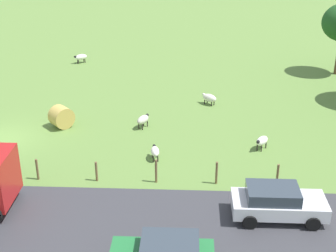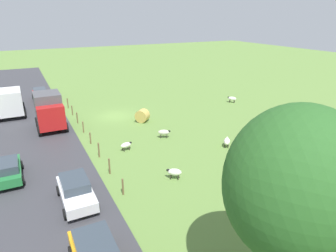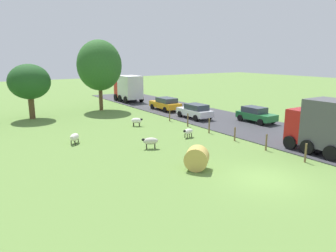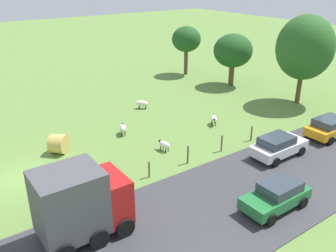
# 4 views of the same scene
# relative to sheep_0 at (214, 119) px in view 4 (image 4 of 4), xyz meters

# --- Properties ---
(ground_plane) EXTENTS (160.00, 160.00, 0.00)m
(ground_plane) POSITION_rel_sheep_0_xyz_m (-0.46, -15.40, -0.53)
(ground_plane) COLOR olive
(sheep_0) EXTENTS (1.10, 0.99, 0.79)m
(sheep_0) POSITION_rel_sheep_0_xyz_m (0.00, 0.00, 0.00)
(sheep_0) COLOR white
(sheep_0) RESTS_ON ground_plane
(sheep_1) EXTENTS (1.09, 0.61, 0.73)m
(sheep_1) POSITION_rel_sheep_0_xyz_m (1.50, -6.05, -0.03)
(sheep_1) COLOR white
(sheep_1) RESTS_ON ground_plane
(sheep_2) EXTENTS (1.12, 1.20, 0.77)m
(sheep_2) POSITION_rel_sheep_0_xyz_m (-6.75, -2.79, -0.04)
(sheep_2) COLOR silver
(sheep_2) RESTS_ON ground_plane
(sheep_3) EXTENTS (1.21, 0.93, 0.81)m
(sheep_3) POSITION_rel_sheep_0_xyz_m (-2.64, -7.09, 0.02)
(sheep_3) COLOR beige
(sheep_3) RESTS_ON ground_plane
(hay_bale_0) EXTENTS (1.71, 1.72, 1.37)m
(hay_bale_0) POSITION_rel_sheep_0_xyz_m (-2.54, -12.24, 0.15)
(hay_bale_0) COLOR tan
(hay_bale_0) RESTS_ON ground_plane
(tree_0) EXTENTS (3.48, 3.48, 5.82)m
(tree_0) POSITION_rel_sheep_0_xyz_m (-14.07, 8.04, 3.72)
(tree_0) COLOR brown
(tree_0) RESTS_ON ground_plane
(tree_1) EXTENTS (4.21, 4.21, 5.68)m
(tree_1) POSITION_rel_sheep_0_xyz_m (-7.43, 9.28, 3.30)
(tree_1) COLOR brown
(tree_1) RESTS_ON ground_plane
(tree_2) EXTENTS (5.23, 5.23, 8.33)m
(tree_2) POSITION_rel_sheep_0_xyz_m (0.62, 10.30, 4.82)
(tree_2) COLOR brown
(tree_2) RESTS_ON ground_plane
(fence_post_2) EXTENTS (0.12, 0.12, 1.22)m
(fence_post_2) POSITION_rel_sheep_0_xyz_m (3.91, -14.95, 0.07)
(fence_post_2) COLOR brown
(fence_post_2) RESTS_ON ground_plane
(fence_post_3) EXTENTS (0.12, 0.12, 1.16)m
(fence_post_3) POSITION_rel_sheep_0_xyz_m (3.91, -11.90, 0.05)
(fence_post_3) COLOR brown
(fence_post_3) RESTS_ON ground_plane
(fence_post_4) EXTENTS (0.12, 0.12, 1.08)m
(fence_post_4) POSITION_rel_sheep_0_xyz_m (3.91, -8.86, 0.01)
(fence_post_4) COLOR brown
(fence_post_4) RESTS_ON ground_plane
(fence_post_5) EXTENTS (0.12, 0.12, 1.28)m
(fence_post_5) POSITION_rel_sheep_0_xyz_m (3.91, -5.82, 0.11)
(fence_post_5) COLOR brown
(fence_post_5) RESTS_ON ground_plane
(fence_post_6) EXTENTS (0.12, 0.12, 1.23)m
(fence_post_6) POSITION_rel_sheep_0_xyz_m (3.91, -2.78, 0.08)
(fence_post_6) COLOR brown
(fence_post_6) RESTS_ON ground_plane
(fence_post_7) EXTENTS (0.12, 0.12, 1.17)m
(fence_post_7) POSITION_rel_sheep_0_xyz_m (3.91, 0.27, 0.05)
(fence_post_7) COLOR brown
(fence_post_7) RESTS_ON ground_plane
(truck_1) EXTENTS (2.77, 4.19, 3.62)m
(truck_1) POSITION_rel_sheep_0_xyz_m (6.63, -14.36, 1.41)
(truck_1) COLOR #B21919
(truck_1) RESTS_ON road_strip
(car_1) EXTENTS (2.09, 4.43, 1.53)m
(car_1) POSITION_rel_sheep_0_xyz_m (6.93, 5.71, 0.33)
(car_1) COLOR orange
(car_1) RESTS_ON road_strip
(car_2) EXTENTS (2.02, 4.16, 1.52)m
(car_2) POSITION_rel_sheep_0_xyz_m (6.76, -0.23, 0.32)
(car_2) COLOR silver
(car_2) RESTS_ON road_strip
(car_3) EXTENTS (1.94, 3.95, 1.50)m
(car_3) POSITION_rel_sheep_0_xyz_m (10.55, -5.06, 0.31)
(car_3) COLOR #237238
(car_3) RESTS_ON road_strip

